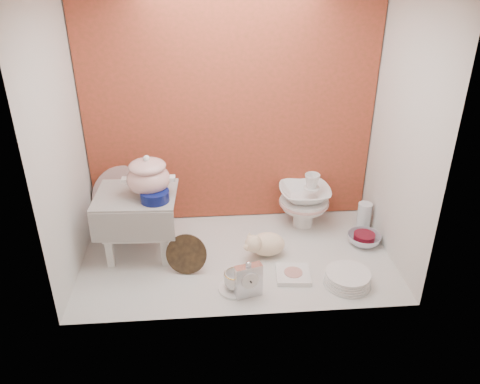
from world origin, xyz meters
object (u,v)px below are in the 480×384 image
at_px(blue_white_vase, 125,211).
at_px(dinner_plate_stack, 348,278).
at_px(mantel_clock, 248,279).
at_px(floral_platter, 125,196).
at_px(plush_pig, 267,244).
at_px(gold_rim_teacup, 236,280).
at_px(crystal_bowl, 364,239).
at_px(soup_tureen, 148,175).
at_px(porcelain_tower, 304,200).
at_px(step_stool, 139,224).

relative_size(blue_white_vase, dinner_plate_stack, 1.09).
bearing_deg(mantel_clock, floral_platter, 116.88).
height_order(plush_pig, gold_rim_teacup, plush_pig).
bearing_deg(crystal_bowl, floral_platter, 166.08).
distance_m(mantel_clock, gold_rim_teacup, 0.09).
relative_size(soup_tureen, porcelain_tower, 0.76).
height_order(gold_rim_teacup, crystal_bowl, gold_rim_teacup).
height_order(soup_tureen, floral_platter, soup_tureen).
relative_size(floral_platter, blue_white_vase, 1.45).
bearing_deg(crystal_bowl, mantel_clock, -150.43).
bearing_deg(blue_white_vase, dinner_plate_stack, -27.54).
bearing_deg(floral_platter, blue_white_vase, -87.63).
relative_size(blue_white_vase, porcelain_tower, 0.76).
bearing_deg(step_stool, soup_tureen, -6.45).
relative_size(floral_platter, crystal_bowl, 2.01).
distance_m(soup_tureen, mantel_clock, 0.79).
height_order(blue_white_vase, gold_rim_teacup, blue_white_vase).
distance_m(step_stool, soup_tureen, 0.33).
height_order(floral_platter, blue_white_vase, floral_platter).
bearing_deg(plush_pig, porcelain_tower, 46.53).
bearing_deg(crystal_bowl, gold_rim_teacup, -155.44).
xyz_separation_m(mantel_clock, dinner_plate_stack, (0.54, 0.05, -0.07)).
bearing_deg(gold_rim_teacup, floral_platter, 131.61).
bearing_deg(gold_rim_teacup, plush_pig, 55.20).
bearing_deg(crystal_bowl, dinner_plate_stack, -119.23).
xyz_separation_m(mantel_clock, porcelain_tower, (0.43, 0.68, 0.08)).
height_order(step_stool, mantel_clock, step_stool).
relative_size(dinner_plate_stack, porcelain_tower, 0.70).
relative_size(dinner_plate_stack, crystal_bowl, 1.27).
bearing_deg(step_stool, dinner_plate_stack, -16.74).
relative_size(floral_platter, mantel_clock, 1.95).
relative_size(soup_tureen, dinner_plate_stack, 1.09).
xyz_separation_m(soup_tureen, dinner_plate_stack, (1.06, -0.38, -0.48)).
bearing_deg(blue_white_vase, mantel_clock, -44.73).
bearing_deg(step_stool, porcelain_tower, 15.31).
height_order(floral_platter, dinner_plate_stack, floral_platter).
bearing_deg(step_stool, gold_rim_teacup, -33.98).
bearing_deg(mantel_clock, blue_white_vase, 120.01).
xyz_separation_m(step_stool, floral_platter, (-0.12, 0.35, 0.00)).
bearing_deg(gold_rim_teacup, crystal_bowl, 24.56).
bearing_deg(floral_platter, crystal_bowl, -13.92).
xyz_separation_m(soup_tureen, porcelain_tower, (0.94, 0.25, -0.33)).
distance_m(floral_platter, plush_pig, 0.98).
xyz_separation_m(soup_tureen, plush_pig, (0.66, -0.08, -0.44)).
height_order(blue_white_vase, mantel_clock, blue_white_vase).
xyz_separation_m(plush_pig, porcelain_tower, (0.28, 0.32, 0.11)).
bearing_deg(porcelain_tower, soup_tureen, -165.36).
bearing_deg(dinner_plate_stack, step_stool, 160.81).
xyz_separation_m(soup_tureen, floral_platter, (-0.20, 0.36, -0.31)).
bearing_deg(step_stool, floral_platter, 112.13).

